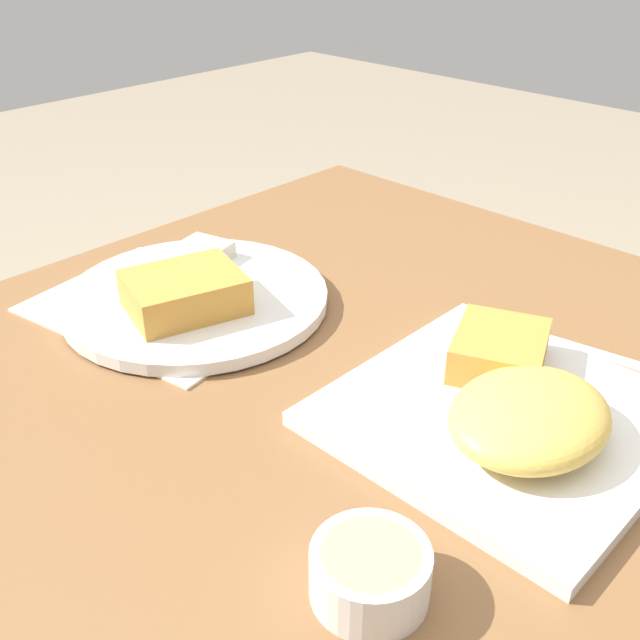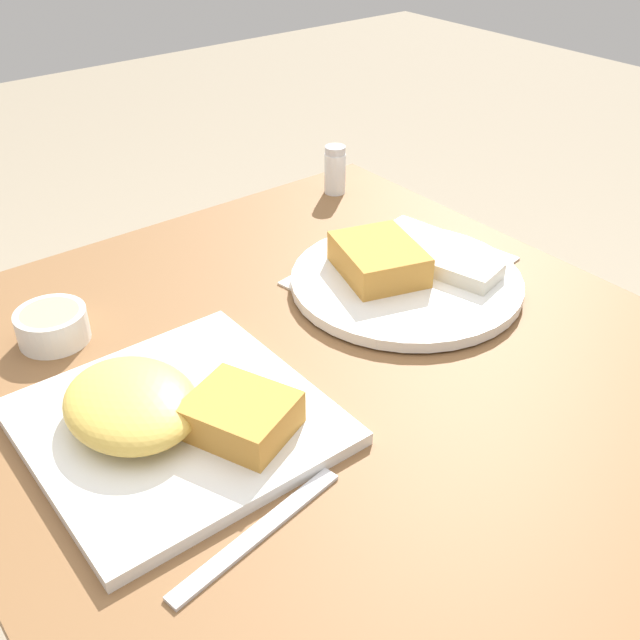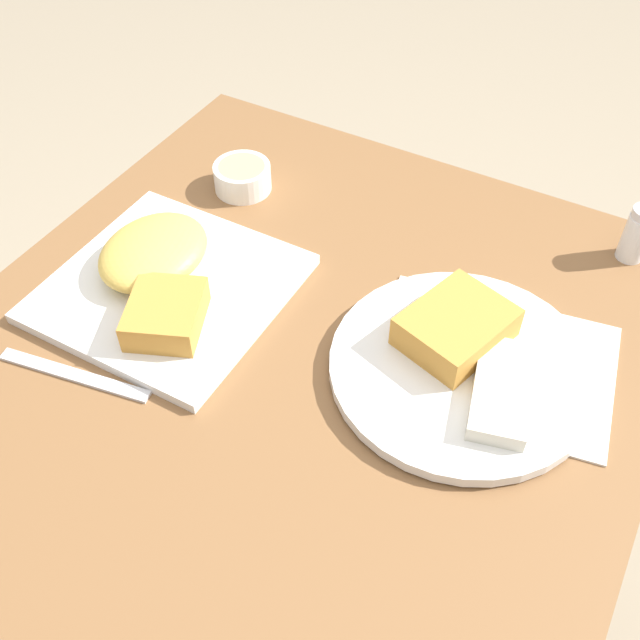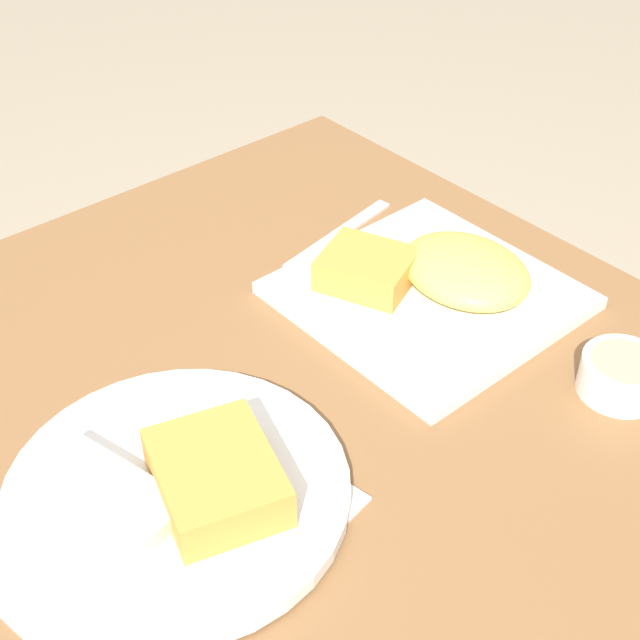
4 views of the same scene
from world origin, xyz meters
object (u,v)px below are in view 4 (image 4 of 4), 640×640
at_px(sauce_ramekin, 622,375).
at_px(plate_oval_far, 181,488).
at_px(butter_knife, 339,234).
at_px(plate_square_near, 434,282).

bearing_deg(sauce_ramekin, plate_oval_far, 68.02).
xyz_separation_m(sauce_ramekin, butter_knife, (0.38, 0.02, -0.02)).
bearing_deg(butter_knife, plate_square_near, 78.78).
relative_size(plate_square_near, plate_oval_far, 0.93).
relative_size(plate_square_near, sauce_ramekin, 3.39).
bearing_deg(sauce_ramekin, butter_knife, 3.58).
bearing_deg(plate_square_near, sauce_ramekin, -172.68).
distance_m(plate_square_near, sauce_ramekin, 0.22).
xyz_separation_m(plate_square_near, sauce_ramekin, (-0.22, -0.03, -0.00)).
bearing_deg(plate_oval_far, butter_knife, -59.56).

